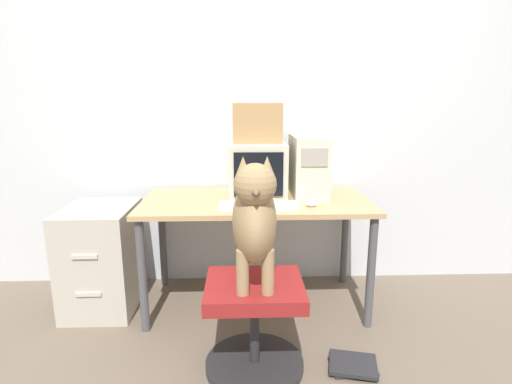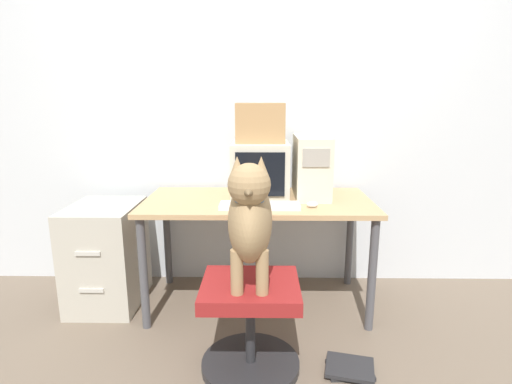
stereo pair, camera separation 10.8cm
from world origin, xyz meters
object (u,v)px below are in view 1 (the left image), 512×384
at_px(dog, 254,216).
at_px(cardboard_box, 257,123).
at_px(pc_tower, 308,166).
at_px(book_stack_floor, 353,365).
at_px(keyboard, 259,205).
at_px(crt_monitor, 257,169).
at_px(filing_cabinet, 102,258).
at_px(office_chair, 254,322).

height_order(dog, cardboard_box, cardboard_box).
distance_m(pc_tower, dog, 0.88).
height_order(pc_tower, book_stack_floor, pc_tower).
distance_m(dog, book_stack_floor, 0.94).
bearing_deg(book_stack_floor, keyboard, 132.24).
bearing_deg(book_stack_floor, crt_monitor, 118.68).
height_order(crt_monitor, filing_cabinet, crt_monitor).
relative_size(office_chair, dog, 0.79).
height_order(office_chair, dog, dog).
bearing_deg(cardboard_box, pc_tower, -5.21).
bearing_deg(pc_tower, book_stack_floor, -81.27).
bearing_deg(filing_cabinet, office_chair, -34.65).
distance_m(dog, filing_cabinet, 1.28).
xyz_separation_m(crt_monitor, dog, (-0.04, -0.81, -0.08)).
distance_m(office_chair, book_stack_floor, 0.56).
height_order(pc_tower, cardboard_box, cardboard_box).
bearing_deg(crt_monitor, cardboard_box, 90.00).
height_order(crt_monitor, keyboard, crt_monitor).
height_order(dog, book_stack_floor, dog).
height_order(filing_cabinet, cardboard_box, cardboard_box).
bearing_deg(keyboard, cardboard_box, 89.83).
height_order(office_chair, book_stack_floor, office_chair).
relative_size(dog, cardboard_box, 2.03).
height_order(keyboard, office_chair, keyboard).
bearing_deg(dog, keyboard, 84.82).
height_order(keyboard, dog, dog).
distance_m(keyboard, filing_cabinet, 1.11).
distance_m(filing_cabinet, book_stack_floor, 1.66).
bearing_deg(book_stack_floor, dog, 177.28).
relative_size(office_chair, book_stack_floor, 1.83).
relative_size(filing_cabinet, book_stack_floor, 2.47).
height_order(office_chair, cardboard_box, cardboard_box).
height_order(crt_monitor, dog, dog).
height_order(office_chair, filing_cabinet, filing_cabinet).
bearing_deg(crt_monitor, keyboard, -90.17).
xyz_separation_m(pc_tower, office_chair, (-0.38, -0.78, -0.66)).
bearing_deg(dog, crt_monitor, 86.86).
relative_size(keyboard, office_chair, 0.94).
relative_size(pc_tower, office_chair, 0.89).
bearing_deg(keyboard, dog, -95.18).
xyz_separation_m(pc_tower, dog, (-0.38, -0.79, -0.11)).
relative_size(office_chair, cardboard_box, 1.61).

